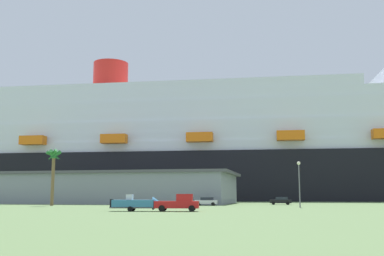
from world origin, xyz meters
TOP-DOWN VIEW (x-y plane):
  - ground_plane at (0.00, 30.00)m, footprint 600.00×600.00m
  - cruise_ship at (-8.12, 74.30)m, footprint 275.80×53.06m
  - terminal_building at (-22.62, 25.06)m, footprint 58.43×27.57m
  - pickup_truck at (5.41, -21.06)m, footprint 5.84×2.96m
  - small_boat_on_trailer at (0.32, -21.87)m, footprint 7.45×2.75m
  - palm_tree at (-25.27, 1.45)m, footprint 3.02×3.12m
  - street_lamp at (20.54, 0.09)m, footprint 0.56×0.56m
  - parked_car_black_coupe at (16.77, 19.42)m, footprint 4.56×2.35m
  - parked_car_blue_suv at (-19.06, 21.00)m, footprint 4.92×2.53m
  - parked_car_silver_sedan at (3.22, 8.38)m, footprint 4.39×2.35m

SIDE VIEW (x-z plane):
  - ground_plane at x=0.00m, z-range 0.00..0.00m
  - parked_car_silver_sedan at x=3.22m, z-range 0.04..1.62m
  - parked_car_black_coupe at x=16.77m, z-range 0.04..1.62m
  - parked_car_blue_suv at x=-19.06m, z-range 0.04..1.62m
  - small_boat_on_trailer at x=0.32m, z-range -0.11..2.04m
  - pickup_truck at x=5.41m, z-range -0.06..2.14m
  - terminal_building at x=-22.62m, z-range 0.02..7.22m
  - street_lamp at x=20.54m, z-range 1.18..8.74m
  - palm_tree at x=-25.27m, z-range 2.93..13.65m
  - cruise_ship at x=-8.12m, z-range -12.83..44.51m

